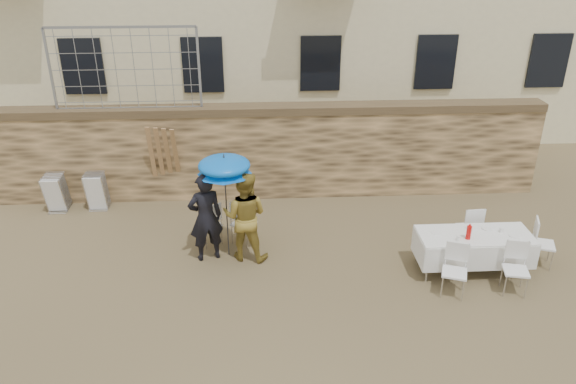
{
  "coord_description": "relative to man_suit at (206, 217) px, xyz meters",
  "views": [
    {
      "loc": [
        -0.12,
        -7.31,
        6.0
      ],
      "look_at": [
        0.4,
        2.2,
        1.4
      ],
      "focal_mm": 35.0,
      "sensor_mm": 36.0,
      "label": 1
    }
  ],
  "objects": [
    {
      "name": "wood_planks",
      "position": [
        -1.08,
        2.49,
        0.1
      ],
      "size": [
        0.7,
        0.2,
        2.0
      ],
      "primitive_type": null,
      "color": "#A37749",
      "rests_on": "ground"
    },
    {
      "name": "couple_chair_left",
      "position": [
        0.0,
        0.55,
        -0.42
      ],
      "size": [
        0.66,
        0.66,
        0.96
      ],
      "primitive_type": null,
      "rotation": [
        0.0,
        0.0,
        3.72
      ],
      "color": "white",
      "rests_on": "ground"
    },
    {
      "name": "banquet_table",
      "position": [
        5.03,
        -0.69,
        -0.17
      ],
      "size": [
        2.1,
        0.85,
        0.78
      ],
      "color": "white",
      "rests_on": "ground"
    },
    {
      "name": "table_chair_side",
      "position": [
        6.43,
        -0.59,
        -0.42
      ],
      "size": [
        0.61,
        0.61,
        0.96
      ],
      "primitive_type": null,
      "rotation": [
        0.0,
        0.0,
        1.23
      ],
      "color": "white",
      "rests_on": "ground"
    },
    {
      "name": "chair_stack_right",
      "position": [
        -2.68,
        2.42,
        -0.44
      ],
      "size": [
        0.46,
        0.47,
        0.92
      ],
      "primitive_type": null,
      "color": "white",
      "rests_on": "ground"
    },
    {
      "name": "couple_chair_right",
      "position": [
        0.7,
        0.55,
        -0.42
      ],
      "size": [
        0.66,
        0.66,
        0.96
      ],
      "primitive_type": null,
      "rotation": [
        0.0,
        0.0,
        2.59
      ],
      "color": "white",
      "rests_on": "ground"
    },
    {
      "name": "woman_dress",
      "position": [
        0.75,
        0.0,
        0.01
      ],
      "size": [
        1.03,
        0.88,
        1.82
      ],
      "primitive_type": "imported",
      "rotation": [
        0.0,
        0.0,
        2.9
      ],
      "color": "gold",
      "rests_on": "ground"
    },
    {
      "name": "chair_stack_left",
      "position": [
        -3.58,
        2.42,
        -0.44
      ],
      "size": [
        0.46,
        0.55,
        0.92
      ],
      "primitive_type": null,
      "color": "white",
      "rests_on": "ground"
    },
    {
      "name": "stone_wall",
      "position": [
        1.18,
        2.81,
        0.2
      ],
      "size": [
        13.0,
        0.5,
        2.2
      ],
      "primitive_type": "cube",
      "color": "olive",
      "rests_on": "ground"
    },
    {
      "name": "chain_link_fence",
      "position": [
        -1.82,
        2.81,
        2.2
      ],
      "size": [
        3.2,
        0.06,
        1.8
      ],
      "primitive_type": null,
      "color": "gray",
      "rests_on": "stone_wall"
    },
    {
      "name": "table_chair_front_right",
      "position": [
        5.53,
        -1.44,
        -0.42
      ],
      "size": [
        0.57,
        0.57,
        0.96
      ],
      "primitive_type": null,
      "rotation": [
        0.0,
        0.0,
        -0.21
      ],
      "color": "white",
      "rests_on": "ground"
    },
    {
      "name": "man_suit",
      "position": [
        0.0,
        0.0,
        0.0
      ],
      "size": [
        0.76,
        0.62,
        1.81
      ],
      "primitive_type": "imported",
      "rotation": [
        0.0,
        0.0,
        3.46
      ],
      "color": "black",
      "rests_on": "ground"
    },
    {
      "name": "table_chair_front_left",
      "position": [
        4.43,
        -1.44,
        -0.42
      ],
      "size": [
        0.62,
        0.62,
        0.96
      ],
      "primitive_type": null,
      "rotation": [
        0.0,
        0.0,
        -0.35
      ],
      "color": "white",
      "rests_on": "ground"
    },
    {
      "name": "soda_bottle",
      "position": [
        4.83,
        -0.84,
        0.0
      ],
      "size": [
        0.09,
        0.09,
        0.26
      ],
      "primitive_type": "cylinder",
      "color": "red",
      "rests_on": "banquet_table"
    },
    {
      "name": "table_chair_back",
      "position": [
        5.23,
        0.11,
        -0.42
      ],
      "size": [
        0.51,
        0.51,
        0.96
      ],
      "primitive_type": null,
      "rotation": [
        0.0,
        0.0,
        3.21
      ],
      "color": "white",
      "rests_on": "ground"
    },
    {
      "name": "ground",
      "position": [
        1.18,
        -2.19,
        -0.9
      ],
      "size": [
        80.0,
        80.0,
        0.0
      ],
      "primitive_type": "plane",
      "color": "brown",
      "rests_on": "ground"
    },
    {
      "name": "umbrella",
      "position": [
        0.4,
        0.1,
        0.96
      ],
      "size": [
        1.02,
        1.02,
        1.98
      ],
      "color": "#3F3F44",
      "rests_on": "ground"
    }
  ]
}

